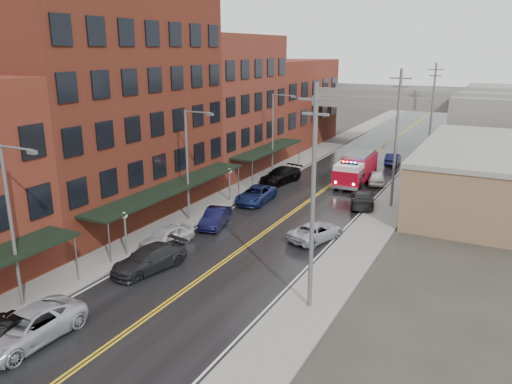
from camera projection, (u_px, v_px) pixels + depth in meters
The scene contains 31 objects.
road at pixel (294, 211), 43.10m from camera, with size 11.00×160.00×0.02m, color black.
sidewalk_left at pixel (221, 200), 46.26m from camera, with size 3.00×160.00×0.15m, color slate.
sidewalk_right at pixel (378, 224), 39.90m from camera, with size 3.00×160.00×0.15m, color slate.
curb_left at pixel (237, 202), 45.54m from camera, with size 0.30×160.00×0.15m, color gray.
curb_right at pixel (358, 221), 40.62m from camera, with size 0.30×160.00×0.15m, color gray.
brick_building_b at pixel (111, 107), 40.41m from camera, with size 9.00×20.00×18.00m, color #511F15.
brick_building_c at pixel (222, 105), 55.81m from camera, with size 9.00×15.00×15.00m, color brown.
brick_building_far at pixel (285, 103), 71.21m from camera, with size 9.00×20.00×12.00m, color maroon.
tan_building at pixel (506, 179), 43.99m from camera, with size 14.00×22.00×5.00m, color #906E4D.
awning_1 at pixel (173, 187), 39.55m from camera, with size 2.60×18.00×3.09m.
awning_2 at pixel (269, 149), 54.53m from camera, with size 2.60×13.00×3.09m.
globe_lamp_1 at pixel (125, 224), 33.26m from camera, with size 0.44×0.44×3.12m.
globe_lamp_2 at pixel (229, 177), 45.25m from camera, with size 0.44×0.44×3.12m.
street_lamp_0 at pixel (13, 218), 25.68m from camera, with size 2.64×0.22×9.00m.
street_lamp_1 at pixel (189, 159), 39.38m from camera, with size 2.64×0.22×9.00m.
street_lamp_2 at pixel (275, 130), 53.08m from camera, with size 2.64×0.22×9.00m.
utility_pole_0 at pixel (313, 197), 25.37m from camera, with size 1.80×0.24×12.00m.
utility_pole_1 at pixel (396, 137), 42.49m from camera, with size 1.80×0.24×12.00m.
utility_pole_2 at pixel (432, 112), 59.62m from camera, with size 1.80×0.24×12.00m.
overpass at pixel (385, 105), 68.84m from camera, with size 40.00×10.00×7.50m.
fire_truck at pixel (356, 168), 51.69m from camera, with size 3.52×8.41×3.05m.
parked_car_left_2 at pixel (27, 327), 23.73m from camera, with size 2.61×5.65×1.57m, color #ACAEB5.
parked_car_left_3 at pixel (149, 259), 31.53m from camera, with size 2.13×5.24×1.52m, color black.
parked_car_left_4 at pixel (167, 237), 35.31m from camera, with size 1.75×4.34×1.48m, color #B8B8B8.
parked_car_left_5 at pixel (215, 218), 39.39m from camera, with size 1.51×4.33×1.43m, color black.
parked_car_left_6 at pixel (256, 195), 45.52m from camera, with size 2.41×5.23×1.45m, color #151F4F.
parked_car_left_7 at pixel (281, 175), 52.12m from camera, with size 2.23×5.48×1.59m, color black.
parked_car_right_0 at pixel (316, 231), 36.57m from camera, with size 2.21×4.79×1.33m, color #A8A9B0.
parked_car_right_1 at pixel (363, 198), 44.39m from camera, with size 2.04×5.03×1.46m, color #252628.
parked_car_right_2 at pixel (377, 177), 51.64m from camera, with size 1.67×4.16×1.42m, color silver.
parked_car_right_3 at pixel (393, 159), 60.33m from camera, with size 1.52×4.35×1.43m, color black.
Camera 1 is at (15.65, -7.98, 13.57)m, focal length 35.00 mm.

